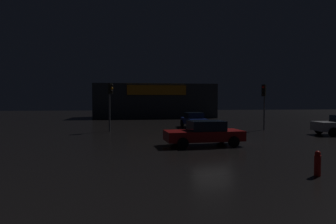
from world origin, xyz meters
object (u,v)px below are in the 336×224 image
(traffic_signal_opposite, at_px, (110,97))
(fire_hydrant, at_px, (318,164))
(store_building, at_px, (155,101))
(car_far, at_px, (204,133))
(car_crossing, at_px, (194,120))
(traffic_signal_main, at_px, (264,96))

(traffic_signal_opposite, xyz_separation_m, fire_hydrant, (8.06, -15.62, -2.50))
(store_building, xyz_separation_m, car_far, (0.40, -29.13, -1.83))
(car_crossing, height_order, fire_hydrant, car_crossing)
(traffic_signal_main, relative_size, traffic_signal_opposite, 0.99)
(traffic_signal_main, bearing_deg, car_crossing, 151.58)
(car_far, xyz_separation_m, fire_hydrant, (2.17, -7.15, -0.30))
(car_crossing, distance_m, fire_hydrant, 18.23)
(store_building, height_order, fire_hydrant, store_building)
(traffic_signal_main, height_order, car_far, traffic_signal_main)
(traffic_signal_opposite, bearing_deg, traffic_signal_main, -1.87)
(traffic_signal_opposite, relative_size, car_crossing, 1.02)
(traffic_signal_opposite, height_order, car_crossing, traffic_signal_opposite)
(store_building, height_order, car_crossing, store_building)
(traffic_signal_main, xyz_separation_m, car_crossing, (-5.62, 3.04, -2.24))
(car_crossing, bearing_deg, fire_hydrant, -89.02)
(traffic_signal_main, distance_m, fire_hydrant, 16.29)
(traffic_signal_opposite, bearing_deg, car_far, -55.19)
(traffic_signal_main, bearing_deg, fire_hydrant, -109.27)
(traffic_signal_opposite, relative_size, fire_hydrant, 4.62)
(store_building, bearing_deg, traffic_signal_main, -69.53)
(car_crossing, bearing_deg, traffic_signal_main, -28.42)
(traffic_signal_opposite, xyz_separation_m, car_far, (5.89, -8.47, -2.21))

